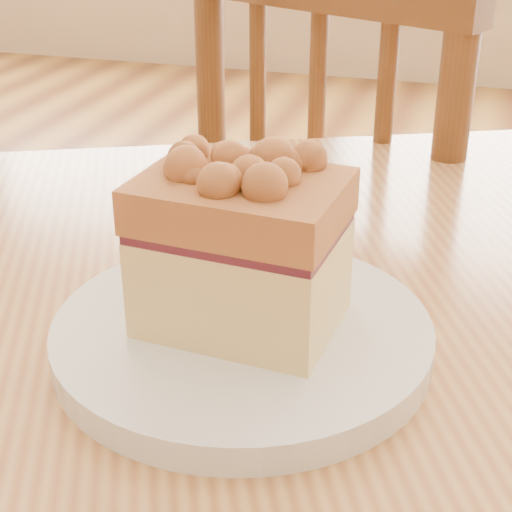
{
  "coord_description": "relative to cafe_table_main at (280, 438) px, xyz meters",
  "views": [
    {
      "loc": [
        0.25,
        -0.11,
        1.03
      ],
      "look_at": [
        0.12,
        0.32,
        0.8
      ],
      "focal_mm": 55.0,
      "sensor_mm": 36.0,
      "label": 1
    }
  ],
  "objects": [
    {
      "name": "cafe_table_main",
      "position": [
        0.0,
        0.0,
        0.0
      ],
      "size": [
        1.31,
        1.13,
        0.75
      ],
      "rotation": [
        0.0,
        0.0,
        0.43
      ],
      "color": "tan",
      "rests_on": "ground"
    },
    {
      "name": "cafe_chair_main",
      "position": [
        -0.01,
        0.56,
        -0.16
      ],
      "size": [
        0.57,
        0.57,
        0.95
      ],
      "rotation": [
        0.0,
        0.0,
        2.71
      ],
      "color": "brown",
      "rests_on": "ground"
    },
    {
      "name": "plate",
      "position": [
        -0.01,
        -0.05,
        0.12
      ],
      "size": [
        0.24,
        0.24,
        0.02
      ],
      "color": "white",
      "rests_on": "cafe_table_main"
    },
    {
      "name": "cake_slice",
      "position": [
        -0.01,
        -0.05,
        0.19
      ],
      "size": [
        0.13,
        0.1,
        0.11
      ],
      "rotation": [
        0.0,
        0.0,
        -0.08
      ],
      "color": "#EDD986",
      "rests_on": "plate"
    }
  ]
}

